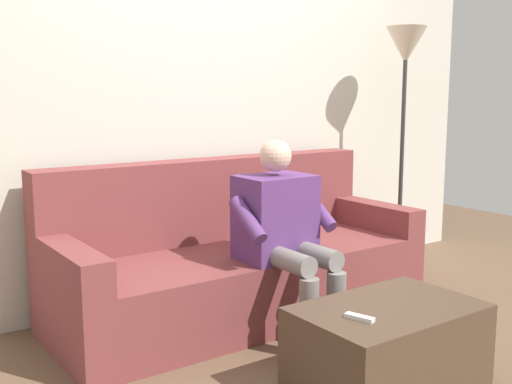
{
  "coord_description": "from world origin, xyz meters",
  "views": [
    {
      "loc": [
        1.94,
        2.8,
        1.3
      ],
      "look_at": [
        0.0,
        0.05,
        0.75
      ],
      "focal_mm": 43.34,
      "sensor_mm": 36.0,
      "label": 1
    }
  ],
  "objects_px": {
    "floor_lamp": "(405,65)",
    "remote_white": "(360,318)",
    "coffee_table": "(387,348)",
    "person_solo_seated": "(283,227)",
    "couch": "(236,262)"
  },
  "relations": [
    {
      "from": "couch",
      "to": "floor_lamp",
      "type": "height_order",
      "value": "floor_lamp"
    },
    {
      "from": "coffee_table",
      "to": "floor_lamp",
      "type": "bearing_deg",
      "value": -139.49
    },
    {
      "from": "coffee_table",
      "to": "person_solo_seated",
      "type": "bearing_deg",
      "value": -92.33
    },
    {
      "from": "coffee_table",
      "to": "person_solo_seated",
      "type": "relative_size",
      "value": 0.76
    },
    {
      "from": "person_solo_seated",
      "to": "couch",
      "type": "bearing_deg",
      "value": -85.52
    },
    {
      "from": "coffee_table",
      "to": "remote_white",
      "type": "distance_m",
      "value": 0.3
    },
    {
      "from": "floor_lamp",
      "to": "remote_white",
      "type": "bearing_deg",
      "value": 37.58
    },
    {
      "from": "remote_white",
      "to": "floor_lamp",
      "type": "xyz_separation_m",
      "value": [
        -1.68,
        -1.29,
        1.1
      ]
    },
    {
      "from": "couch",
      "to": "remote_white",
      "type": "height_order",
      "value": "couch"
    },
    {
      "from": "coffee_table",
      "to": "person_solo_seated",
      "type": "xyz_separation_m",
      "value": [
        -0.03,
        -0.79,
        0.4
      ]
    },
    {
      "from": "person_solo_seated",
      "to": "coffee_table",
      "type": "bearing_deg",
      "value": 87.67
    },
    {
      "from": "couch",
      "to": "remote_white",
      "type": "bearing_deg",
      "value": 80.11
    },
    {
      "from": "person_solo_seated",
      "to": "floor_lamp",
      "type": "distance_m",
      "value": 1.75
    },
    {
      "from": "couch",
      "to": "floor_lamp",
      "type": "xyz_separation_m",
      "value": [
        -1.46,
        -0.04,
        1.18
      ]
    },
    {
      "from": "coffee_table",
      "to": "remote_white",
      "type": "relative_size",
      "value": 6.48
    }
  ]
}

